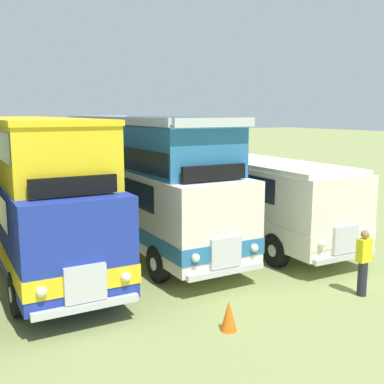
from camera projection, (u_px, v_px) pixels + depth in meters
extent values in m
cube|color=#1E339E|center=(34.00, 208.00, 14.56)|extent=(2.71, 11.15, 2.30)
cube|color=yellow|center=(35.00, 227.00, 14.66)|extent=(2.75, 11.20, 0.44)
cube|color=#19232D|center=(30.00, 188.00, 14.80)|extent=(2.70, 8.76, 0.76)
cube|color=#19232D|center=(82.00, 225.00, 9.70)|extent=(2.20, 0.14, 0.90)
cube|color=silver|center=(85.00, 284.00, 9.82)|extent=(0.90, 0.14, 0.80)
cube|color=silver|center=(87.00, 307.00, 9.87)|extent=(2.30, 0.18, 0.16)
sphere|color=#EAEACC|center=(126.00, 277.00, 10.23)|extent=(0.22, 0.22, 0.22)
sphere|color=#EAEACC|center=(41.00, 292.00, 9.38)|extent=(0.22, 0.22, 0.22)
cube|color=yellow|center=(29.00, 147.00, 14.46)|extent=(2.59, 10.25, 1.50)
cube|color=yellow|center=(27.00, 120.00, 14.32)|extent=(2.66, 10.35, 0.14)
cube|color=#19232D|center=(28.00, 137.00, 14.40)|extent=(2.63, 10.15, 0.68)
cube|color=black|center=(74.00, 186.00, 10.00)|extent=(1.90, 0.16, 0.40)
cylinder|color=black|center=(112.00, 277.00, 11.88)|extent=(0.30, 1.05, 1.04)
cylinder|color=silver|center=(118.00, 276.00, 11.96)|extent=(0.03, 0.36, 0.36)
cylinder|color=black|center=(17.00, 294.00, 10.79)|extent=(0.30, 1.05, 1.04)
cylinder|color=silver|center=(10.00, 295.00, 10.72)|extent=(0.03, 0.36, 0.36)
cylinder|color=black|center=(48.00, 218.00, 18.55)|extent=(0.30, 1.05, 1.04)
cylinder|color=silver|center=(52.00, 217.00, 18.62)|extent=(0.03, 0.36, 0.36)
cube|color=silver|center=(144.00, 198.00, 16.41)|extent=(2.61, 10.41, 2.30)
cube|color=teal|center=(144.00, 214.00, 16.51)|extent=(2.65, 10.45, 0.44)
cube|color=#19232D|center=(139.00, 179.00, 16.65)|extent=(2.62, 8.01, 0.76)
cube|color=#19232D|center=(224.00, 204.00, 11.89)|extent=(2.20, 0.12, 0.90)
cube|color=silver|center=(226.00, 253.00, 12.00)|extent=(0.90, 0.13, 0.80)
cube|color=silver|center=(226.00, 271.00, 12.06)|extent=(2.30, 0.17, 0.16)
sphere|color=#EAEACC|center=(254.00, 248.00, 12.43)|extent=(0.22, 0.22, 0.22)
sphere|color=#EAEACC|center=(196.00, 258.00, 11.56)|extent=(0.22, 0.22, 0.22)
cube|color=teal|center=(140.00, 143.00, 16.31)|extent=(2.50, 9.51, 1.50)
cube|color=silver|center=(216.00, 122.00, 11.92)|extent=(2.40, 0.13, 0.24)
cube|color=silver|center=(101.00, 118.00, 19.82)|extent=(2.40, 0.13, 0.24)
cube|color=silver|center=(171.00, 120.00, 16.75)|extent=(0.20, 9.48, 0.24)
cube|color=silver|center=(106.00, 120.00, 15.60)|extent=(0.20, 9.48, 0.24)
cube|color=#19232D|center=(140.00, 152.00, 16.36)|extent=(2.54, 9.41, 0.64)
cube|color=black|center=(214.00, 173.00, 12.18)|extent=(1.90, 0.14, 0.40)
cylinder|color=black|center=(227.00, 251.00, 14.07)|extent=(0.29, 1.04, 1.04)
cylinder|color=silver|center=(232.00, 251.00, 14.14)|extent=(0.02, 0.36, 0.36)
cylinder|color=black|center=(158.00, 263.00, 12.97)|extent=(0.29, 1.04, 1.04)
cylinder|color=silver|center=(153.00, 264.00, 12.89)|extent=(0.02, 0.36, 0.36)
cylinder|color=black|center=(138.00, 210.00, 20.08)|extent=(0.29, 1.04, 1.04)
cylinder|color=silver|center=(141.00, 209.00, 20.15)|extent=(0.02, 0.36, 0.36)
cylinder|color=black|center=(85.00, 216.00, 18.98)|extent=(0.29, 1.04, 1.04)
cylinder|color=silver|center=(81.00, 216.00, 18.90)|extent=(0.02, 0.36, 0.36)
cube|color=silver|center=(235.00, 190.00, 18.06)|extent=(2.86, 11.33, 2.30)
cube|color=silver|center=(235.00, 205.00, 18.16)|extent=(2.90, 11.37, 0.44)
cube|color=#19232D|center=(230.00, 173.00, 18.30)|extent=(2.81, 8.93, 0.76)
cube|color=#19232D|center=(345.00, 196.00, 13.10)|extent=(2.20, 0.17, 0.90)
cube|color=silver|center=(345.00, 240.00, 13.22)|extent=(0.90, 0.15, 0.80)
cube|color=silver|center=(345.00, 257.00, 13.27)|extent=(2.30, 0.21, 0.16)
sphere|color=#EAEACC|center=(368.00, 236.00, 13.62)|extent=(0.22, 0.22, 0.22)
sphere|color=#EAEACC|center=(322.00, 244.00, 12.79)|extent=(0.22, 0.22, 0.22)
cube|color=silver|center=(236.00, 158.00, 17.85)|extent=(2.81, 10.92, 0.14)
cylinder|color=black|center=(332.00, 240.00, 15.28)|extent=(0.31, 1.05, 1.04)
cylinder|color=silver|center=(335.00, 240.00, 15.35)|extent=(0.03, 0.36, 0.36)
cylinder|color=black|center=(276.00, 250.00, 14.22)|extent=(0.31, 1.05, 1.04)
cylinder|color=silver|center=(272.00, 251.00, 14.15)|extent=(0.03, 0.36, 0.36)
cylinder|color=black|center=(211.00, 201.00, 22.12)|extent=(0.31, 1.05, 1.04)
cylinder|color=silver|center=(214.00, 201.00, 22.18)|extent=(0.03, 0.36, 0.36)
cylinder|color=black|center=(167.00, 205.00, 21.05)|extent=(0.31, 1.05, 1.04)
cylinder|color=silver|center=(164.00, 206.00, 20.98)|extent=(0.03, 0.36, 0.36)
cone|color=orange|center=(229.00, 315.00, 10.05)|extent=(0.36, 0.36, 0.69)
cylinder|color=#23232D|center=(362.00, 279.00, 11.97)|extent=(0.24, 0.24, 0.90)
cube|color=yellow|center=(364.00, 250.00, 11.85)|extent=(0.36, 0.22, 0.60)
sphere|color=#9E7051|center=(365.00, 234.00, 11.78)|extent=(0.22, 0.22, 0.22)
cylinder|color=#8C704C|center=(2.00, 191.00, 24.88)|extent=(0.08, 0.08, 1.05)
cylinder|color=#8C704C|center=(92.00, 184.00, 27.31)|extent=(0.08, 0.08, 1.05)
cylinder|color=#8C704C|center=(168.00, 178.00, 29.73)|extent=(0.08, 0.08, 1.05)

